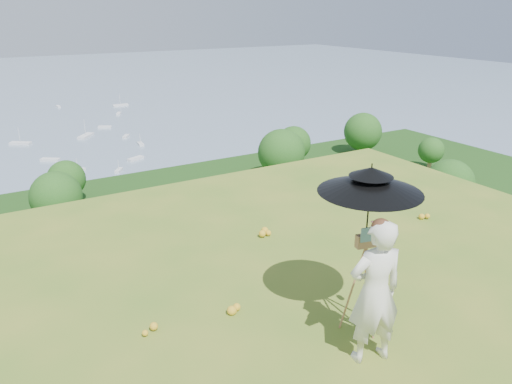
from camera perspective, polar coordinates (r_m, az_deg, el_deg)
ground at (r=6.75m, az=9.22°, el=-16.99°), size 14.00×14.00×0.00m
shoreline_tier at (r=88.67m, az=-25.16°, el=-8.68°), size 170.00×28.00×8.00m
slope_trees at (r=43.57m, az=-22.93°, el=-7.39°), size 110.00×50.00×6.00m
harbor_town at (r=85.93m, az=-25.80°, el=-4.86°), size 110.00×22.00×5.00m
wildflowers at (r=6.86m, az=7.87°, el=-15.55°), size 10.00×10.50×0.12m
painter at (r=6.12m, az=13.44°, el=-11.08°), size 0.76×0.59×1.86m
field_easel at (r=6.72m, az=12.18°, el=-9.65°), size 0.69×0.69×1.51m
sun_umbrella at (r=6.31m, az=12.75°, el=-1.44°), size 1.66×1.66×1.07m
painter_cap at (r=5.72m, az=14.14°, el=-3.58°), size 0.28×0.31×0.10m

